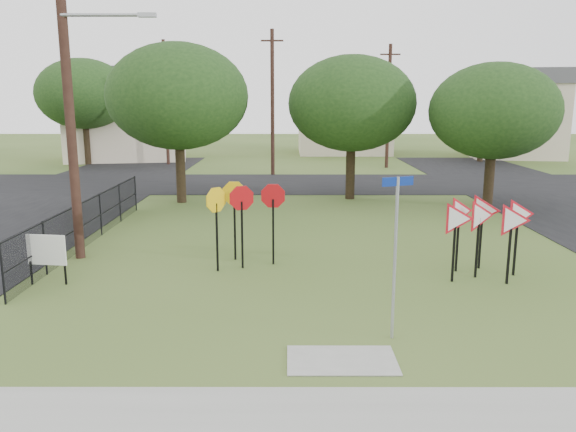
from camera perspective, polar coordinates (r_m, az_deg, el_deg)
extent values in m
plane|color=#3E5921|center=(12.84, 4.48, -9.74)|extent=(140.00, 140.00, 0.00)
cube|color=gray|center=(9.07, 6.60, -19.37)|extent=(30.00, 1.60, 0.02)
cube|color=black|center=(24.98, -26.13, -0.33)|extent=(8.00, 50.00, 0.02)
cube|color=black|center=(32.27, 1.81, 3.31)|extent=(60.00, 8.00, 0.02)
cube|color=gray|center=(10.64, 5.49, -14.39)|extent=(2.00, 1.20, 0.02)
cylinder|color=#9EA1A7|center=(11.17, 10.80, -4.38)|extent=(0.07, 0.07, 3.26)
cube|color=navy|center=(10.85, 11.10, 3.48)|extent=(0.64, 0.26, 0.17)
cube|color=black|center=(15.85, -4.68, -1.94)|extent=(0.06, 0.06, 1.92)
cube|color=black|center=(16.18, -1.51, -1.63)|extent=(0.06, 0.06, 1.92)
cube|color=black|center=(15.65, -7.22, -2.18)|extent=(0.06, 0.06, 1.92)
cube|color=black|center=(16.72, -5.42, -1.24)|extent=(0.06, 0.06, 1.92)
cube|color=black|center=(15.27, 16.48, -3.45)|extent=(0.05, 0.05, 1.65)
cube|color=black|center=(15.82, 18.66, -3.07)|extent=(0.05, 0.05, 1.65)
cube|color=black|center=(15.54, 21.53, -3.53)|extent=(0.05, 0.05, 1.65)
cube|color=black|center=(16.22, 16.82, -2.60)|extent=(0.05, 0.05, 1.65)
cube|color=black|center=(16.70, 18.97, -2.34)|extent=(0.05, 0.05, 1.65)
cube|color=black|center=(16.37, 22.11, -2.83)|extent=(0.05, 0.05, 1.65)
cube|color=black|center=(16.00, -24.62, -5.28)|extent=(0.04, 0.04, 0.62)
cube|color=black|center=(15.65, -21.68, -5.40)|extent=(0.04, 0.04, 0.62)
cube|color=white|center=(15.66, -23.35, -3.18)|extent=(1.05, 0.19, 0.79)
cylinder|color=#3A221B|center=(17.60, -21.48, 11.92)|extent=(0.28, 0.28, 10.00)
cylinder|color=#9EA1A7|center=(17.27, -18.20, 18.83)|extent=(2.40, 0.10, 0.10)
cube|color=#9EA1A7|center=(16.95, -14.12, 19.20)|extent=(0.50, 0.18, 0.12)
cylinder|color=#3A221B|center=(35.94, -1.59, 11.34)|extent=(0.24, 0.24, 9.00)
cube|color=#3A221B|center=(36.12, -1.63, 17.38)|extent=(1.40, 0.10, 0.10)
cylinder|color=#3A221B|center=(40.53, 10.17, 10.85)|extent=(0.24, 0.24, 8.50)
cube|color=#3A221B|center=(40.65, 10.35, 15.85)|extent=(1.40, 0.10, 0.10)
cylinder|color=#3A221B|center=(42.88, -12.31, 11.13)|extent=(0.24, 0.24, 9.00)
cube|color=#3A221B|center=(43.03, -12.54, 16.19)|extent=(1.40, 0.10, 0.10)
cylinder|color=black|center=(14.61, -27.02, -5.24)|extent=(0.05, 0.05, 1.50)
cylinder|color=black|center=(16.61, -23.47, -3.01)|extent=(0.05, 0.05, 1.50)
cylinder|color=black|center=(18.68, -20.71, -1.25)|extent=(0.05, 0.05, 1.50)
cylinder|color=black|center=(20.80, -18.51, 0.15)|extent=(0.05, 0.05, 1.50)
cylinder|color=black|center=(22.95, -16.71, 1.29)|extent=(0.05, 0.05, 1.50)
cylinder|color=black|center=(25.13, -15.23, 2.24)|extent=(0.05, 0.05, 1.50)
cube|color=black|center=(19.60, -19.69, 1.52)|extent=(0.03, 11.50, 0.03)
cube|color=black|center=(19.73, -19.55, -0.51)|extent=(0.03, 11.50, 0.03)
cube|color=black|center=(19.73, -19.55, -0.51)|extent=(0.01, 11.50, 1.50)
cube|color=beige|center=(47.76, -15.96, 9.17)|extent=(10.08, 8.46, 6.00)
cube|color=#505055|center=(47.77, -16.21, 13.49)|extent=(10.58, 8.88, 1.20)
cube|color=beige|center=(52.20, 5.62, 9.18)|extent=(8.00, 8.00, 5.00)
cube|color=#505055|center=(52.17, 5.69, 12.58)|extent=(8.40, 8.40, 1.20)
cube|color=beige|center=(51.57, 21.95, 8.93)|extent=(7.91, 7.91, 6.00)
cube|color=#505055|center=(51.58, 22.26, 12.92)|extent=(8.30, 8.30, 1.20)
cylinder|color=#2E2214|center=(26.62, -10.84, 4.17)|extent=(0.44, 0.44, 2.62)
ellipsoid|color=#193414|center=(26.40, -11.14, 11.83)|extent=(6.40, 6.40, 4.80)
cylinder|color=#2E2214|center=(27.30, 6.35, 4.30)|extent=(0.44, 0.44, 2.45)
ellipsoid|color=#193414|center=(27.08, 6.51, 11.29)|extent=(6.00, 6.00, 4.50)
cylinder|color=#2E2214|center=(26.72, 19.73, 3.34)|extent=(0.44, 0.44, 2.27)
ellipsoid|color=#193414|center=(26.49, 20.20, 9.98)|extent=(5.60, 5.60, 4.20)
cylinder|color=#2E2214|center=(44.65, -19.73, 6.74)|extent=(0.44, 0.44, 2.80)
ellipsoid|color=#193414|center=(44.54, -20.07, 11.59)|extent=(6.80, 6.80, 5.10)
cylinder|color=#2E2214|center=(46.53, 18.99, 6.75)|extent=(0.44, 0.44, 2.45)
ellipsoid|color=#193414|center=(46.40, 19.26, 10.83)|extent=(6.00, 6.00, 4.50)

